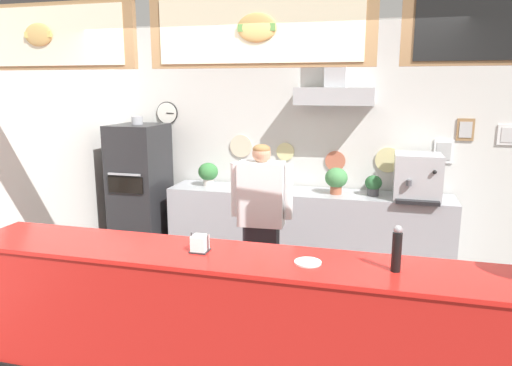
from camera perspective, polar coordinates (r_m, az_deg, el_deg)
name	(u,v)px	position (r m, az deg, el deg)	size (l,w,h in m)	color
back_wall_assembly	(313,136)	(5.68, 6.93, 5.66)	(5.44, 2.83, 2.85)	#9E9E99
service_counter	(250,326)	(3.37, -0.72, -16.93)	(4.18, 0.60, 1.00)	red
back_prep_counter	(306,229)	(5.69, 6.04, -5.49)	(3.31, 0.58, 0.89)	#A3A5AD
pizza_oven	(141,189)	(6.16, -13.78, -0.73)	(0.60, 0.73, 1.74)	#232326
shop_worker	(261,224)	(4.39, 0.66, -5.01)	(0.58, 0.24, 1.60)	#232328
espresso_machine	(417,177)	(5.45, 18.91, 0.73)	(0.49, 0.57, 0.50)	#B7BABF
potted_oregano	(208,173)	(5.86, -5.80, 1.24)	(0.24, 0.24, 0.29)	beige
potted_sage	(266,176)	(5.61, 1.24, 0.86)	(0.23, 0.23, 0.29)	beige
potted_rosemary	(373,184)	(5.48, 13.99, -0.17)	(0.19, 0.19, 0.23)	#4C4C51
potted_basil	(336,179)	(5.46, 9.67, 0.49)	(0.26, 0.26, 0.31)	#9E563D
napkin_holder	(200,244)	(3.26, -6.81, -7.34)	(0.13, 0.12, 0.13)	#262628
condiment_plate	(308,262)	(3.07, 6.28, -9.50)	(0.17, 0.17, 0.01)	white
pepper_grinder	(397,249)	(3.00, 16.65, -7.63)	(0.06, 0.06, 0.29)	black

